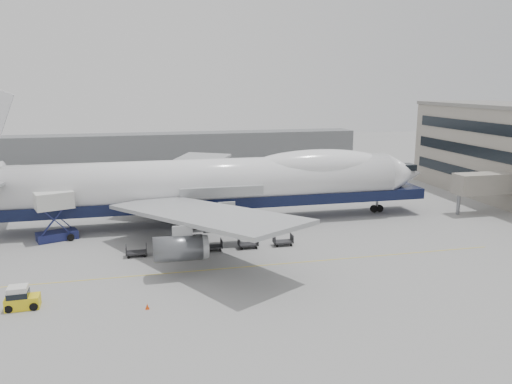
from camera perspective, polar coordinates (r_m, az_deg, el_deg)
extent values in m
plane|color=gray|center=(58.40, -3.45, -6.59)|extent=(260.00, 260.00, 0.00)
cube|color=gold|center=(52.84, -2.34, -8.63)|extent=(60.00, 0.15, 0.01)
cube|color=gray|center=(80.80, 24.61, 0.90)|extent=(9.00, 3.00, 3.00)
cylinder|color=slate|center=(79.03, 22.12, -1.34)|extent=(0.50, 0.50, 3.00)
cube|color=slate|center=(125.47, -13.47, 4.89)|extent=(110.00, 8.00, 7.00)
cylinder|color=white|center=(68.42, -5.21, 1.13)|extent=(52.00, 6.40, 6.40)
cube|color=black|center=(69.10, -4.35, -0.92)|extent=(60.00, 5.76, 1.50)
cone|color=white|center=(77.79, 16.46, 2.02)|extent=(6.00, 6.40, 6.40)
ellipsoid|color=white|center=(71.88, 7.18, 3.05)|extent=(20.67, 5.78, 4.56)
cube|color=#9EA0A3|center=(54.37, -6.23, -2.46)|extent=(20.35, 26.74, 2.26)
cube|color=#9EA0A3|center=(82.20, -8.67, 2.49)|extent=(20.35, 26.74, 2.26)
cylinder|color=#595B60|center=(87.06, -10.84, 1.48)|extent=(4.80, 2.60, 2.60)
cylinder|color=#595B60|center=(78.70, -6.19, 0.49)|extent=(4.80, 2.60, 2.60)
cylinder|color=#595B60|center=(59.43, -3.81, -3.33)|extent=(4.80, 2.60, 2.60)
cylinder|color=#595B60|center=(50.22, -8.93, -6.40)|extent=(4.80, 2.60, 2.60)
cylinder|color=slate|center=(76.81, 13.66, -1.34)|extent=(0.36, 0.36, 2.50)
cylinder|color=black|center=(76.97, 13.63, -1.85)|extent=(1.10, 0.45, 1.10)
cylinder|color=slate|center=(66.20, -7.35, -3.26)|extent=(0.36, 0.36, 2.50)
cylinder|color=black|center=(66.39, -7.34, -3.84)|extent=(1.10, 0.45, 1.10)
cylinder|color=slate|center=(71.98, -7.85, -2.01)|extent=(0.36, 0.36, 2.50)
cylinder|color=black|center=(72.15, -7.83, -2.55)|extent=(1.10, 0.45, 1.10)
cube|color=navy|center=(66.48, -21.77, -4.65)|extent=(5.19, 3.71, 1.04)
cube|color=silver|center=(65.39, -22.08, -0.88)|extent=(4.90, 3.76, 2.07)
cube|color=navy|center=(64.90, -22.06, -2.97)|extent=(3.21, 1.25, 3.72)
cube|color=navy|center=(66.88, -21.80, -2.52)|extent=(3.21, 1.25, 3.72)
cube|color=slate|center=(66.84, -21.89, -0.59)|extent=(2.51, 1.82, 0.15)
cylinder|color=black|center=(65.91, -23.34, -5.01)|extent=(0.85, 0.33, 0.85)
cylinder|color=black|center=(67.68, -23.07, -4.55)|extent=(0.85, 0.33, 0.85)
cylinder|color=black|center=(65.36, -20.41, -4.91)|extent=(0.85, 0.33, 0.85)
cylinder|color=black|center=(67.15, -20.22, -4.44)|extent=(0.85, 0.33, 0.85)
cube|color=yellow|center=(48.05, -25.11, -11.35)|extent=(2.81, 1.58, 1.08)
cube|color=silver|center=(47.74, -25.57, -10.27)|extent=(1.63, 1.44, 0.98)
cube|color=black|center=(47.81, -25.55, -10.48)|extent=(1.73, 1.54, 0.49)
cylinder|color=black|center=(47.78, -26.42, -11.87)|extent=(0.69, 0.30, 0.69)
cylinder|color=black|center=(48.92, -26.08, -11.27)|extent=(0.69, 0.30, 0.69)
cylinder|color=black|center=(47.35, -24.06, -11.86)|extent=(0.69, 0.30, 0.69)
cylinder|color=black|center=(48.50, -23.78, -11.25)|extent=(0.69, 0.30, 0.69)
cone|color=#D53F0B|center=(44.65, -12.32, -12.63)|extent=(0.33, 0.33, 0.51)
cube|color=#D53F0B|center=(44.75, -12.31, -12.91)|extent=(0.35, 0.35, 0.03)
cube|color=#2D2D30|center=(57.55, -13.50, -6.73)|extent=(2.30, 1.35, 0.18)
cube|color=#2D2D30|center=(57.45, -14.63, -6.41)|extent=(0.08, 1.35, 0.90)
cube|color=#2D2D30|center=(57.41, -12.42, -6.30)|extent=(0.08, 1.35, 0.90)
cylinder|color=black|center=(57.14, -14.35, -7.23)|extent=(0.30, 0.12, 0.30)
cylinder|color=black|center=(58.18, -14.33, -6.88)|extent=(0.30, 0.12, 0.30)
cylinder|color=black|center=(57.11, -12.63, -7.15)|extent=(0.30, 0.12, 0.30)
cylinder|color=black|center=(58.15, -12.65, -6.80)|extent=(0.30, 0.12, 0.30)
cube|color=#2D2D30|center=(57.63, -9.25, -6.52)|extent=(2.30, 1.35, 0.18)
cube|color=#2D2D30|center=(57.45, -10.37, -6.20)|extent=(0.08, 1.35, 0.90)
cube|color=#2D2D30|center=(57.58, -8.17, -6.08)|extent=(0.08, 1.35, 0.90)
cylinder|color=black|center=(57.16, -10.06, -7.02)|extent=(0.30, 0.12, 0.30)
cylinder|color=black|center=(58.20, -10.12, -6.67)|extent=(0.30, 0.12, 0.30)
cylinder|color=black|center=(57.26, -8.35, -6.93)|extent=(0.30, 0.12, 0.30)
cylinder|color=black|center=(58.30, -8.44, -6.58)|extent=(0.30, 0.12, 0.30)
cube|color=#2D2D30|center=(58.02, -5.04, -6.27)|extent=(2.30, 1.35, 0.18)
cube|color=#2D2D30|center=(57.77, -6.13, -5.96)|extent=(0.08, 1.35, 0.90)
cube|color=#2D2D30|center=(58.05, -3.97, -5.83)|extent=(0.08, 1.35, 0.90)
cylinder|color=black|center=(57.50, -5.80, -6.78)|extent=(0.30, 0.12, 0.30)
cylinder|color=black|center=(58.53, -5.94, -6.43)|extent=(0.30, 0.12, 0.30)
cylinder|color=black|center=(57.72, -4.12, -6.67)|extent=(0.30, 0.12, 0.30)
cylinder|color=black|center=(58.75, -4.29, -6.33)|extent=(0.30, 0.12, 0.30)
cube|color=#2D2D30|center=(58.73, -0.91, -6.00)|extent=(2.30, 1.35, 0.18)
cube|color=#2D2D30|center=(58.39, -1.97, -5.70)|extent=(0.08, 1.35, 0.90)
cube|color=#2D2D30|center=(58.83, 0.14, -5.55)|extent=(0.08, 1.35, 0.90)
cylinder|color=black|center=(58.14, -1.62, -6.50)|extent=(0.30, 0.12, 0.30)
cylinder|color=black|center=(59.17, -1.83, -6.17)|extent=(0.30, 0.12, 0.30)
cylinder|color=black|center=(58.49, 0.02, -6.38)|extent=(0.30, 0.12, 0.30)
cylinder|color=black|center=(59.50, -0.22, -6.05)|extent=(0.30, 0.12, 0.30)
cube|color=#2D2D30|center=(59.72, 3.10, -5.70)|extent=(2.30, 1.35, 0.18)
cube|color=#2D2D30|center=(59.31, 2.08, -5.41)|extent=(0.08, 1.35, 0.90)
cube|color=#2D2D30|center=(59.90, 4.12, -5.25)|extent=(0.08, 1.35, 0.90)
cylinder|color=black|center=(59.09, 2.45, -6.20)|extent=(0.30, 0.12, 0.30)
cylinder|color=black|center=(60.10, 2.16, -5.87)|extent=(0.30, 0.12, 0.30)
cylinder|color=black|center=(59.55, 4.03, -6.07)|extent=(0.30, 0.12, 0.30)
cylinder|color=black|center=(60.55, 3.72, -5.75)|extent=(0.30, 0.12, 0.30)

